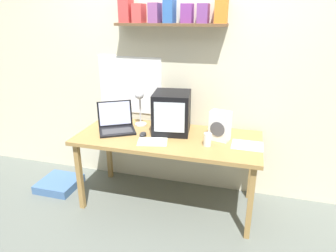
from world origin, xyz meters
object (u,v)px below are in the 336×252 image
(space_heater, at_px, (220,126))
(printed_handout, at_px, (247,145))
(floor_cushion, at_px, (59,184))
(laptop, at_px, (116,123))
(juice_glass, at_px, (207,140))
(desk_lamp, at_px, (140,103))
(loose_paper_near_monitor, at_px, (152,142))
(crt_monitor, at_px, (172,112))
(loose_paper_near_laptop, at_px, (116,121))
(computer_mouse, at_px, (143,134))
(corner_desk, at_px, (168,142))

(space_heater, bearing_deg, printed_handout, 0.42)
(space_heater, relative_size, floor_cushion, 0.67)
(laptop, height_order, floor_cushion, laptop)
(juice_glass, relative_size, space_heater, 0.43)
(desk_lamp, bearing_deg, loose_paper_near_monitor, -72.43)
(crt_monitor, xyz_separation_m, loose_paper_near_monitor, (-0.10, -0.29, -0.19))
(desk_lamp, height_order, loose_paper_near_laptop, desk_lamp)
(computer_mouse, height_order, floor_cushion, computer_mouse)
(computer_mouse, bearing_deg, space_heater, 8.48)
(crt_monitor, distance_m, space_heater, 0.47)
(crt_monitor, bearing_deg, floor_cushion, -179.03)
(laptop, relative_size, floor_cushion, 1.12)
(loose_paper_near_monitor, bearing_deg, printed_handout, 10.08)
(crt_monitor, distance_m, juice_glass, 0.46)
(juice_glass, bearing_deg, loose_paper_near_monitor, -174.02)
(juice_glass, bearing_deg, loose_paper_near_laptop, 160.85)
(corner_desk, relative_size, desk_lamp, 4.56)
(printed_handout, bearing_deg, space_heater, 165.07)
(corner_desk, relative_size, computer_mouse, 14.83)
(space_heater, bearing_deg, juice_glass, -102.02)
(desk_lamp, xyz_separation_m, loose_paper_near_monitor, (0.24, -0.34, -0.23))
(printed_handout, height_order, floor_cushion, printed_handout)
(loose_paper_near_monitor, distance_m, floor_cushion, 1.29)
(crt_monitor, distance_m, floor_cushion, 1.48)
(laptop, relative_size, desk_lamp, 1.20)
(corner_desk, distance_m, loose_paper_near_laptop, 0.67)
(computer_mouse, distance_m, printed_handout, 0.92)
(space_heater, bearing_deg, computer_mouse, -156.18)
(corner_desk, xyz_separation_m, loose_paper_near_monitor, (-0.10, -0.16, 0.06))
(loose_paper_near_laptop, bearing_deg, crt_monitor, -9.96)
(juice_glass, xyz_separation_m, floor_cushion, (-1.57, 0.05, -0.71))
(juice_glass, distance_m, loose_paper_near_monitor, 0.48)
(space_heater, bearing_deg, crt_monitor, -174.57)
(corner_desk, relative_size, space_heater, 6.37)
(desk_lamp, xyz_separation_m, space_heater, (0.79, -0.13, -0.10))
(crt_monitor, relative_size, laptop, 0.90)
(corner_desk, bearing_deg, juice_glass, -16.03)
(loose_paper_near_monitor, bearing_deg, juice_glass, 5.98)
(computer_mouse, relative_size, floor_cushion, 0.29)
(desk_lamp, distance_m, loose_paper_near_laptop, 0.38)
(laptop, xyz_separation_m, juice_glass, (0.90, -0.14, -0.01))
(printed_handout, bearing_deg, corner_desk, 178.77)
(corner_desk, bearing_deg, loose_paper_near_laptop, 159.05)
(crt_monitor, bearing_deg, laptop, -176.82)
(juice_glass, height_order, loose_paper_near_laptop, juice_glass)
(laptop, xyz_separation_m, desk_lamp, (0.19, 0.15, 0.17))
(printed_handout, bearing_deg, crt_monitor, 168.31)
(space_heater, xyz_separation_m, loose_paper_near_monitor, (-0.55, -0.21, -0.13))
(space_heater, height_order, computer_mouse, space_heater)
(computer_mouse, xyz_separation_m, loose_paper_near_monitor, (0.13, -0.11, -0.01))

